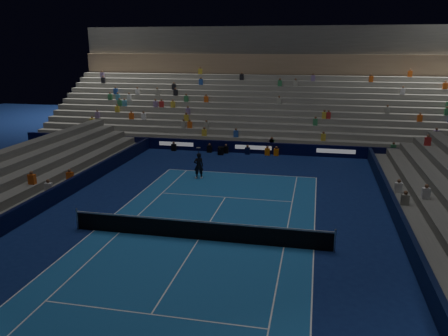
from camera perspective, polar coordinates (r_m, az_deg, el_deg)
ground at (r=21.96m, az=-3.26°, el=-9.11°), size 90.00×90.00×0.00m
court_surface at (r=21.96m, az=-3.26°, el=-9.10°), size 10.97×23.77×0.01m
sponsor_barrier_far at (r=39.11m, az=3.77°, el=2.61°), size 44.00×0.25×1.00m
sponsor_barrier_east at (r=21.55m, az=22.86°, el=-9.40°), size 0.25×37.00×1.00m
sponsor_barrier_west at (r=25.90m, az=-24.59°, el=-5.47°), size 0.25×37.00×1.00m
grandstand_main at (r=47.82m, az=5.46°, el=8.39°), size 44.00×15.20×11.20m
tennis_net at (r=21.76m, az=-3.28°, el=-7.90°), size 12.90×0.10×1.10m
tennis_player at (r=31.52m, az=-3.25°, el=0.30°), size 0.80×0.68×1.85m
broadcast_camera at (r=38.60m, az=-0.41°, el=2.23°), size 0.57×1.00×0.67m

